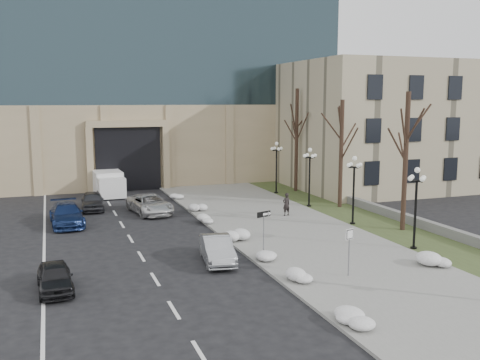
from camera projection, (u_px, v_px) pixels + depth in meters
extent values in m
plane|color=black|center=(339.00, 307.00, 22.02)|extent=(160.00, 160.00, 0.00)
cube|color=gray|center=(279.00, 225.00, 36.22)|extent=(9.00, 40.00, 0.12)
cube|color=gray|center=(216.00, 230.00, 34.71)|extent=(0.30, 40.00, 0.14)
cube|color=#354120|center=(362.00, 218.00, 38.39)|extent=(4.00, 40.00, 0.10)
cube|color=slate|center=(370.00, 207.00, 40.88)|extent=(0.50, 30.00, 0.70)
cube|color=tan|center=(133.00, 140.00, 59.85)|extent=(40.00, 20.00, 8.00)
cube|color=black|center=(127.00, 158.00, 50.96)|extent=(6.00, 2.50, 6.00)
cube|color=tan|center=(128.00, 124.00, 49.17)|extent=(7.50, 0.60, 0.60)
cube|color=tan|center=(90.00, 161.00, 48.48)|extent=(0.60, 0.60, 6.00)
cube|color=tan|center=(166.00, 158.00, 50.82)|extent=(0.60, 0.60, 6.00)
cube|color=tan|center=(390.00, 124.00, 54.55)|extent=(22.00, 18.00, 12.00)
cube|color=black|center=(371.00, 173.00, 44.02)|extent=(1.40, 0.25, 2.00)
cube|color=black|center=(412.00, 171.00, 45.36)|extent=(1.40, 0.25, 2.00)
cube|color=black|center=(450.00, 169.00, 46.69)|extent=(1.40, 0.25, 2.00)
cube|color=black|center=(373.00, 131.00, 43.50)|extent=(1.40, 0.25, 2.00)
cube|color=black|center=(414.00, 130.00, 44.84)|extent=(1.40, 0.25, 2.00)
cube|color=black|center=(452.00, 129.00, 46.18)|extent=(1.40, 0.25, 2.00)
cube|color=black|center=(375.00, 87.00, 42.98)|extent=(1.40, 0.25, 2.00)
cube|color=black|center=(416.00, 87.00, 44.32)|extent=(1.40, 0.25, 2.00)
cube|color=black|center=(455.00, 88.00, 45.66)|extent=(1.40, 0.25, 2.00)
imported|color=black|center=(55.00, 277.00, 23.80)|extent=(1.64, 3.75, 1.26)
imported|color=#9A9DA1|center=(217.00, 249.00, 28.07)|extent=(2.06, 4.36, 1.38)
imported|color=navy|center=(67.00, 215.00, 36.36)|extent=(2.33, 5.22, 1.49)
imported|color=silver|center=(150.00, 204.00, 40.13)|extent=(3.19, 5.51, 1.44)
imported|color=#333438|center=(93.00, 201.00, 41.47)|extent=(1.93, 4.26, 1.42)
imported|color=black|center=(286.00, 204.00, 38.87)|extent=(0.68, 0.52, 1.67)
cube|color=silver|center=(106.00, 181.00, 49.04)|extent=(2.60, 5.47, 2.15)
cube|color=silver|center=(112.00, 188.00, 46.11)|extent=(2.33, 1.82, 1.72)
cylinder|color=black|center=(99.00, 195.00, 45.99)|extent=(0.30, 0.76, 0.75)
cylinder|color=black|center=(124.00, 193.00, 46.80)|extent=(0.30, 0.76, 0.75)
cylinder|color=black|center=(92.00, 187.00, 50.21)|extent=(0.30, 0.76, 0.75)
cylinder|color=black|center=(115.00, 186.00, 51.02)|extent=(0.30, 0.76, 0.75)
cylinder|color=slate|center=(264.00, 235.00, 28.83)|extent=(0.06, 0.06, 2.49)
cube|color=black|center=(264.00, 214.00, 28.66)|extent=(0.88, 0.31, 0.31)
cube|color=white|center=(266.00, 214.00, 28.73)|extent=(0.41, 0.14, 0.11)
cone|color=white|center=(270.00, 213.00, 28.87)|extent=(0.28, 0.30, 0.25)
cylinder|color=slate|center=(349.00, 254.00, 25.46)|extent=(0.06, 0.06, 2.38)
cube|color=white|center=(350.00, 234.00, 25.32)|extent=(0.51, 0.20, 0.52)
cube|color=black|center=(350.00, 234.00, 25.30)|extent=(0.44, 0.15, 0.45)
cube|color=white|center=(350.00, 234.00, 25.29)|extent=(0.37, 0.13, 0.39)
ellipsoid|color=white|center=(355.00, 321.00, 19.92)|extent=(1.10, 1.60, 0.36)
ellipsoid|color=white|center=(297.00, 280.00, 24.47)|extent=(1.10, 1.60, 0.36)
ellipsoid|color=white|center=(270.00, 258.00, 27.93)|extent=(1.10, 1.60, 0.36)
ellipsoid|color=white|center=(236.00, 238.00, 32.00)|extent=(1.10, 1.60, 0.36)
ellipsoid|color=white|center=(210.00, 220.00, 36.79)|extent=(1.10, 1.60, 0.36)
ellipsoid|color=white|center=(197.00, 208.00, 40.89)|extent=(1.10, 1.60, 0.36)
ellipsoid|color=white|center=(178.00, 197.00, 45.46)|extent=(1.10, 1.60, 0.36)
ellipsoid|color=white|center=(436.00, 261.00, 27.27)|extent=(1.10, 1.60, 0.36)
cylinder|color=black|center=(414.00, 248.00, 30.37)|extent=(0.36, 0.36, 0.20)
cylinder|color=black|center=(415.00, 216.00, 30.09)|extent=(0.14, 0.14, 4.00)
cylinder|color=black|center=(417.00, 181.00, 29.79)|extent=(0.10, 0.90, 0.10)
cylinder|color=black|center=(417.00, 181.00, 29.79)|extent=(0.90, 0.10, 0.10)
sphere|color=silver|center=(417.00, 170.00, 29.70)|extent=(0.32, 0.32, 0.32)
sphere|color=silver|center=(424.00, 178.00, 29.92)|extent=(0.28, 0.28, 0.28)
sphere|color=silver|center=(410.00, 179.00, 29.62)|extent=(0.28, 0.28, 0.28)
sphere|color=silver|center=(412.00, 177.00, 30.19)|extent=(0.28, 0.28, 0.28)
sphere|color=silver|center=(422.00, 179.00, 29.35)|extent=(0.28, 0.28, 0.28)
cylinder|color=black|center=(353.00, 224.00, 36.42)|extent=(0.36, 0.36, 0.20)
cylinder|color=black|center=(353.00, 196.00, 36.14)|extent=(0.14, 0.14, 4.00)
cylinder|color=black|center=(354.00, 167.00, 35.84)|extent=(0.10, 0.90, 0.10)
cylinder|color=black|center=(354.00, 167.00, 35.84)|extent=(0.90, 0.10, 0.10)
sphere|color=silver|center=(355.00, 158.00, 35.75)|extent=(0.32, 0.32, 0.32)
sphere|color=silver|center=(360.00, 165.00, 35.97)|extent=(0.28, 0.28, 0.28)
sphere|color=silver|center=(349.00, 165.00, 35.67)|extent=(0.28, 0.28, 0.28)
sphere|color=silver|center=(351.00, 164.00, 36.24)|extent=(0.28, 0.28, 0.28)
sphere|color=silver|center=(358.00, 166.00, 35.40)|extent=(0.28, 0.28, 0.28)
cylinder|color=black|center=(309.00, 206.00, 42.47)|extent=(0.36, 0.36, 0.20)
cylinder|color=black|center=(309.00, 183.00, 42.19)|extent=(0.14, 0.14, 4.00)
cylinder|color=black|center=(310.00, 157.00, 41.89)|extent=(0.10, 0.90, 0.10)
cylinder|color=black|center=(310.00, 157.00, 41.89)|extent=(0.90, 0.10, 0.10)
sphere|color=silver|center=(310.00, 150.00, 41.80)|extent=(0.32, 0.32, 0.32)
sphere|color=silver|center=(315.00, 155.00, 42.02)|extent=(0.28, 0.28, 0.28)
sphere|color=silver|center=(305.00, 156.00, 41.72)|extent=(0.28, 0.28, 0.28)
sphere|color=silver|center=(307.00, 155.00, 42.29)|extent=(0.28, 0.28, 0.28)
sphere|color=silver|center=(313.00, 156.00, 41.45)|extent=(0.28, 0.28, 0.28)
cylinder|color=black|center=(276.00, 193.00, 48.52)|extent=(0.36, 0.36, 0.20)
cylinder|color=black|center=(276.00, 172.00, 48.24)|extent=(0.14, 0.14, 4.00)
cylinder|color=black|center=(277.00, 150.00, 47.94)|extent=(0.10, 0.90, 0.10)
cylinder|color=black|center=(277.00, 150.00, 47.94)|extent=(0.90, 0.10, 0.10)
sphere|color=silver|center=(277.00, 144.00, 47.85)|extent=(0.32, 0.32, 0.32)
sphere|color=silver|center=(281.00, 148.00, 48.07)|extent=(0.28, 0.28, 0.28)
sphere|color=silver|center=(272.00, 149.00, 47.77)|extent=(0.28, 0.28, 0.28)
sphere|color=silver|center=(275.00, 148.00, 48.34)|extent=(0.28, 0.28, 0.28)
sphere|color=silver|center=(279.00, 149.00, 47.50)|extent=(0.28, 0.28, 0.28)
cylinder|color=black|center=(405.00, 163.00, 34.18)|extent=(0.32, 0.32, 9.00)
cylinder|color=black|center=(341.00, 155.00, 41.66)|extent=(0.32, 0.32, 8.50)
cylinder|color=black|center=(296.00, 141.00, 49.03)|extent=(0.32, 0.32, 9.50)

